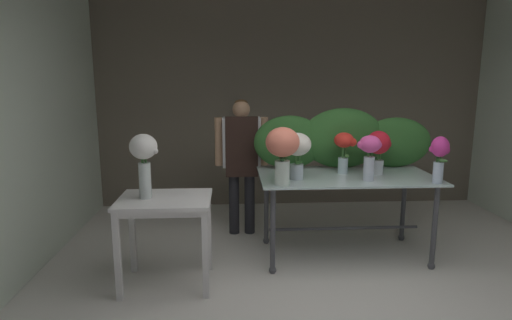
{
  "coord_description": "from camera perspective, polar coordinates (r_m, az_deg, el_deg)",
  "views": [
    {
      "loc": [
        -0.85,
        -2.57,
        1.82
      ],
      "look_at": [
        -0.63,
        1.2,
        1.08
      ],
      "focal_mm": 29.69,
      "sensor_mm": 36.0,
      "label": 1
    }
  ],
  "objects": [
    {
      "name": "ground_plane",
      "position": [
        4.73,
        7.39,
        -11.61
      ],
      "size": [
        7.57,
        7.57,
        0.0
      ],
      "primitive_type": "plane",
      "color": "silver"
    },
    {
      "name": "foliage_backdrop",
      "position": [
        4.63,
        11.61,
        2.6
      ],
      "size": [
        1.93,
        0.29,
        0.64
      ],
      "color": "#2D6028",
      "rests_on": "display_table_glass"
    },
    {
      "name": "wall_back",
      "position": [
        6.08,
        4.71,
        7.98
      ],
      "size": [
        5.52,
        0.12,
        2.99
      ],
      "primitive_type": "cube",
      "color": "#706656",
      "rests_on": "ground"
    },
    {
      "name": "vase_fuchsia_ranunculus",
      "position": [
        4.11,
        15.07,
        1.03
      ],
      "size": [
        0.23,
        0.2,
        0.43
      ],
      "color": "silver",
      "rests_on": "display_table_glass"
    },
    {
      "name": "vase_scarlet_carnations",
      "position": [
        4.35,
        11.8,
        1.66
      ],
      "size": [
        0.22,
        0.2,
        0.42
      ],
      "color": "silver",
      "rests_on": "display_table_glass"
    },
    {
      "name": "vase_ivory_dahlias",
      "position": [
        4.04,
        5.55,
        1.44
      ],
      "size": [
        0.27,
        0.27,
        0.45
      ],
      "color": "silver",
      "rests_on": "display_table_glass"
    },
    {
      "name": "display_table_glass",
      "position": [
        4.37,
        11.96,
        -3.71
      ],
      "size": [
        1.74,
        0.93,
        0.86
      ],
      "color": "silver",
      "rests_on": "ground"
    },
    {
      "name": "vase_crimson_hydrangea",
      "position": [
        4.4,
        16.15,
        1.65
      ],
      "size": [
        0.26,
        0.23,
        0.44
      ],
      "color": "silver",
      "rests_on": "display_table_glass"
    },
    {
      "name": "wall_left",
      "position": [
        4.7,
        -27.46,
        5.89
      ],
      "size": [
        0.12,
        3.56,
        2.99
      ],
      "primitive_type": "cube",
      "color": "silver",
      "rests_on": "ground"
    },
    {
      "name": "side_table_white",
      "position": [
        3.77,
        -12.15,
        -6.52
      ],
      "size": [
        0.79,
        0.62,
        0.8
      ],
      "color": "white",
      "rests_on": "ground"
    },
    {
      "name": "florist",
      "position": [
        4.85,
        -1.96,
        1.01
      ],
      "size": [
        0.61,
        0.24,
        1.57
      ],
      "color": "#232328",
      "rests_on": "ground"
    },
    {
      "name": "vase_magenta_anemones",
      "position": [
        4.22,
        23.5,
        0.59
      ],
      "size": [
        0.19,
        0.16,
        0.44
      ],
      "color": "silver",
      "rests_on": "display_table_glass"
    },
    {
      "name": "vase_coral_stock",
      "position": [
        3.8,
        3.63,
        1.6
      ],
      "size": [
        0.31,
        0.31,
        0.53
      ],
      "color": "silver",
      "rests_on": "display_table_glass"
    },
    {
      "name": "vase_white_roses_tall",
      "position": [
        3.69,
        -14.9,
        0.43
      ],
      "size": [
        0.24,
        0.23,
        0.56
      ],
      "color": "silver",
      "rests_on": "side_table_white"
    }
  ]
}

